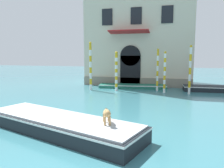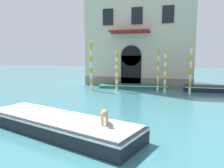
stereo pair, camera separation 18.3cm
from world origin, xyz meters
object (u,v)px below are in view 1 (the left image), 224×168
mooring_pole_0 (116,71)px  boat_foreground (59,124)px  boat_moored_far (219,89)px  mooring_pole_3 (91,66)px  mooring_pole_4 (165,72)px  dog_on_deck (107,114)px  boat_moored_near_palazzo (133,86)px  mooring_pole_1 (190,70)px  mooring_pole_2 (158,70)px

mooring_pole_0 → boat_foreground: bearing=-89.1°
boat_moored_far → mooring_pole_3: size_ratio=1.39×
mooring_pole_3 → mooring_pole_4: 7.01m
boat_foreground → dog_on_deck: bearing=7.2°
mooring_pole_4 → boat_moored_near_palazzo: bearing=145.6°
boat_foreground → boat_moored_far: size_ratio=1.26×
boat_moored_near_palazzo → mooring_pole_3: bearing=-153.0°
mooring_pole_3 → dog_on_deck: bearing=-67.3°
mooring_pole_1 → boat_moored_near_palazzo: bearing=155.6°
dog_on_deck → mooring_pole_2: (1.31, 13.05, 0.91)m
mooring_pole_3 → mooring_pole_4: size_ratio=1.25×
mooring_pole_2 → mooring_pole_4: mooring_pole_2 is taller
boat_moored_far → mooring_pole_4: 5.58m
boat_moored_near_palazzo → mooring_pole_1: mooring_pole_1 is taller
boat_moored_far → mooring_pole_2: (-5.67, -1.00, 1.75)m
boat_moored_far → mooring_pole_1: size_ratio=1.53×
mooring_pole_1 → mooring_pole_4: (-2.13, 0.21, -0.25)m
dog_on_deck → boat_moored_near_palazzo: 14.47m
boat_moored_near_palazzo → mooring_pole_2: size_ratio=1.76×
boat_foreground → mooring_pole_0: size_ratio=2.18×
mooring_pole_2 → dog_on_deck: bearing=-95.7°
boat_foreground → mooring_pole_3: size_ratio=1.75×
dog_on_deck → mooring_pole_4: 12.34m
boat_foreground → mooring_pole_4: mooring_pole_4 is taller
boat_moored_far → mooring_pole_0: (-9.48, -1.83, 1.62)m
boat_moored_near_palazzo → mooring_pole_4: size_ratio=1.89×
boat_moored_near_palazzo → mooring_pole_4: (3.25, -2.23, 1.69)m
boat_moored_near_palazzo → boat_moored_far: (8.24, -0.33, 0.08)m
mooring_pole_1 → mooring_pole_3: mooring_pole_3 is taller
boat_foreground → boat_moored_near_palazzo: boat_foreground is taller
mooring_pole_2 → mooring_pole_1: bearing=-21.5°
mooring_pole_1 → mooring_pole_2: bearing=158.5°
boat_moored_near_palazzo → boat_moored_far: boat_moored_far is taller
boat_moored_far → mooring_pole_3: mooring_pole_3 is taller
dog_on_deck → boat_moored_far: 15.71m
boat_moored_far → mooring_pole_2: mooring_pole_2 is taller
mooring_pole_2 → mooring_pole_3: (-6.32, -1.09, 0.34)m
boat_foreground → mooring_pole_1: 13.28m
mooring_pole_4 → boat_foreground: bearing=-110.2°
mooring_pole_2 → mooring_pole_4: bearing=-52.8°
boat_moored_near_palazzo → mooring_pole_4: mooring_pole_4 is taller
dog_on_deck → mooring_pole_1: (4.12, 11.94, 1.03)m
mooring_pole_3 → boat_foreground: bearing=-76.8°
mooring_pole_1 → mooring_pole_4: mooring_pole_1 is taller
mooring_pole_0 → mooring_pole_3: (-2.51, -0.25, 0.46)m
dog_on_deck → boat_moored_near_palazzo: bearing=164.5°
mooring_pole_2 → mooring_pole_4: (0.68, -0.90, -0.13)m
mooring_pole_3 → mooring_pole_2: bearing=9.8°
mooring_pole_2 → mooring_pole_4: 1.13m
mooring_pole_4 → mooring_pole_2: bearing=127.2°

